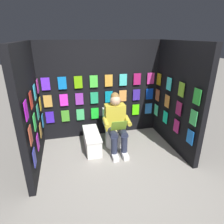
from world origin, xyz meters
TOP-DOWN VIEW (x-y plane):
  - ground_plane at (0.00, 0.00)m, footprint 30.00×30.00m
  - display_wall_back at (0.00, -1.74)m, footprint 2.75×0.14m
  - display_wall_left at (-1.37, -0.84)m, footprint 0.14×1.69m
  - display_wall_right at (1.37, -0.84)m, footprint 0.14×1.69m
  - toilet at (-0.16, -1.18)m, footprint 0.41×0.56m
  - person_reading at (-0.15, -0.95)m, footprint 0.53×0.69m
  - comic_longbox_near at (0.33, -1.09)m, footprint 0.30×0.81m

SIDE VIEW (x-z plane):
  - ground_plane at x=0.00m, z-range 0.00..0.00m
  - comic_longbox_near at x=0.33m, z-range 0.00..0.37m
  - toilet at x=-0.16m, z-range -0.06..0.71m
  - person_reading at x=-0.15m, z-range 0.00..1.20m
  - display_wall_back at x=0.00m, z-range 0.00..2.13m
  - display_wall_left at x=-1.37m, z-range 0.00..2.13m
  - display_wall_right at x=1.37m, z-range 0.00..2.13m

